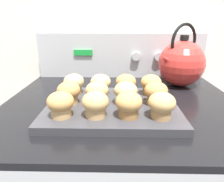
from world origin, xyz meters
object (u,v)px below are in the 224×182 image
Objects in this scene: muffin_r1_c3 at (156,93)px; tea_kettle at (181,63)px; muffin_r1_c1 at (97,92)px; muffin_r2_c0 at (74,83)px; muffin_r2_c1 at (101,84)px; muffin_r1_c2 at (126,93)px; muffin_r2_c2 at (126,84)px; muffin_r0_c0 at (61,104)px; muffin_r1_c0 at (69,92)px; muffin_r0_c1 at (95,104)px; muffin_r2_c3 at (151,84)px; muffin_r0_c2 at (129,104)px; muffin_pan at (112,107)px; muffin_r0_c3 at (162,105)px.

tea_kettle reaches higher than muffin_r1_c3.
muffin_r1_c1 is 0.18m from muffin_r1_c3.
muffin_r2_c1 is (0.09, -0.00, 0.00)m from muffin_r2_c0.
muffin_r1_c2 is 1.00× the size of muffin_r2_c2.
muffin_r0_c0 is 1.00× the size of muffin_r2_c0.
muffin_r1_c0 is 1.00× the size of muffin_r1_c2.
muffin_r0_c1 is at bearing -62.43° from muffin_r2_c0.
tea_kettle reaches higher than muffin_r2_c0.
muffin_r2_c0 is at bearing 179.35° from muffin_r2_c3.
muffin_r0_c2 and muffin_r2_c2 have the same top height.
muffin_r0_c2 reaches higher than muffin_pan.
muffin_r0_c3 is at bearing -45.54° from muffin_r1_c2.
muffin_r1_c3 reaches higher than muffin_pan.
muffin_r0_c2 is 0.12m from muffin_r1_c1.
muffin_r0_c3 is at bearing -34.16° from muffin_r2_c0.
muffin_r0_c2 and muffin_r2_c1 have the same top height.
muffin_r2_c2 is at bearing 89.91° from muffin_r0_c2.
muffin_r0_c0 is at bearing -90.68° from muffin_r1_c0.
muffin_r2_c3 is (0.13, 0.09, 0.05)m from muffin_pan.
muffin_r1_c3 is 1.00× the size of muffin_r2_c3.
muffin_r0_c2 is at bearing -134.38° from muffin_r1_c3.
muffin_r1_c3 and muffin_r2_c0 have the same top height.
muffin_r1_c0 and muffin_r2_c2 have the same top height.
muffin_r1_c0 is (-0.17, 0.08, 0.00)m from muffin_r0_c2.
tea_kettle is at bearing 59.88° from muffin_r1_c3.
muffin_r0_c0 and muffin_r2_c3 have the same top height.
muffin_r1_c1 and muffin_r2_c1 have the same top height.
muffin_r0_c0 is 0.17m from muffin_r0_c2.
muffin_r1_c2 and muffin_r2_c3 have the same top height.
muffin_r2_c2 is (-0.09, 0.09, 0.00)m from muffin_r1_c3.
muffin_r0_c0 and muffin_r2_c2 have the same top height.
muffin_r1_c2 is (-0.00, 0.09, 0.00)m from muffin_r0_c2.
muffin_r0_c2 is at bearing -63.73° from muffin_r2_c1.
muffin_r1_c1 is 1.00× the size of muffin_r2_c0.
muffin_r2_c2 is at bearing 63.91° from muffin_r0_c1.
muffin_r2_c1 is 0.17m from muffin_r2_c3.
muffin_r2_c2 is at bearing 0.06° from muffin_r2_c0.
muffin_r0_c2 and muffin_r1_c3 have the same top height.
muffin_pan is 5.59× the size of muffin_r0_c1.
muffin_r0_c2 is 1.00× the size of muffin_r1_c3.
muffin_r0_c3 is 1.00× the size of muffin_r2_c2.
muffin_r1_c0 is 0.17m from muffin_r1_c2.
muffin_r2_c0 is at bearing 117.57° from muffin_r0_c1.
muffin_r1_c0 is at bearing -179.23° from muffin_r1_c2.
muffin_r0_c3 is 0.27m from muffin_r1_c0.
muffin_r2_c3 is (0.00, 0.17, 0.00)m from muffin_r0_c3.
muffin_r0_c2 is at bearing 0.28° from muffin_r0_c1.
muffin_pan is at bearing 64.76° from muffin_r0_c1.
muffin_r2_c3 is (0.17, 0.17, 0.00)m from muffin_r0_c1.
muffin_r0_c0 and muffin_r0_c3 have the same top height.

